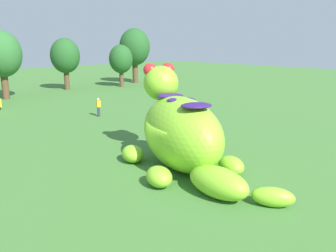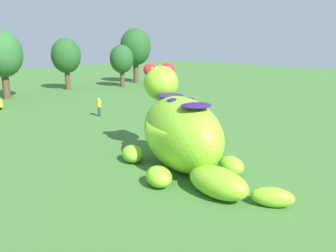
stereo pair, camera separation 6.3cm
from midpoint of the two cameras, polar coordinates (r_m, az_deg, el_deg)
name	(u,v)px [view 1 (the left image)]	position (r m, az deg, el deg)	size (l,w,h in m)	color
ground_plane	(166,170)	(18.75, -0.43, -7.19)	(160.00, 160.00, 0.00)	#427533
giant_inflatable_creature	(181,132)	(18.46, 2.13, -1.00)	(6.99, 11.01, 5.49)	#8CD12D
tree_centre	(2,54)	(45.75, -25.81, 10.59)	(4.56, 4.56, 8.09)	brown
tree_centre_right	(65,56)	(52.09, -16.65, 11.00)	(4.11, 4.11, 7.29)	brown
tree_mid_right	(121,59)	(53.81, -7.82, 10.85)	(3.58, 3.58, 6.35)	brown
tree_right	(135,47)	(58.92, -5.56, 12.80)	(5.05, 5.05, 8.96)	brown
spectator_near_inflatable	(98,107)	(32.42, -11.46, 3.03)	(0.38, 0.26, 1.71)	#2D334C
spectator_mid_field	(183,113)	(29.17, 2.42, 2.13)	(0.38, 0.26, 1.71)	#2D334C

